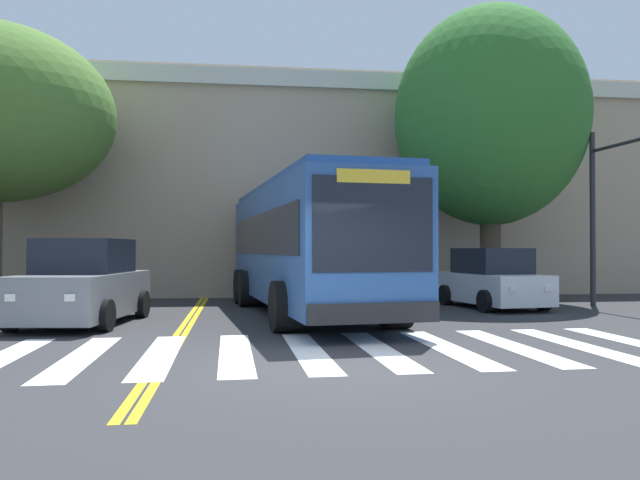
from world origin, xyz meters
name	(u,v)px	position (x,y,z in m)	size (l,w,h in m)	color
ground_plane	(340,366)	(0.00, 0.00, 0.00)	(120.00, 120.00, 0.00)	#303033
crosswalk	(308,351)	(-0.30, 1.35, 0.00)	(12.41, 4.30, 0.01)	white
lane_line_yellow_inner	(206,293)	(-2.63, 15.35, 0.00)	(0.12, 36.00, 0.01)	gold
lane_line_yellow_outer	(210,293)	(-2.47, 15.35, 0.00)	(0.12, 36.00, 0.01)	gold
city_bus	(306,245)	(0.31, 7.20, 1.79)	(3.75, 11.04, 3.33)	#2D5699
car_grey_near_lane	(83,285)	(-4.87, 5.72, 0.86)	(2.56, 4.42, 1.90)	slate
car_white_far_lane	(492,280)	(5.75, 8.15, 0.79)	(2.34, 3.91, 1.70)	white
car_silver_behind_bus	(313,269)	(1.74, 17.33, 0.81)	(2.07, 3.85, 1.77)	#B7BABF
traffic_light_near_corner	(623,187)	(9.07, 7.04, 3.39)	(0.38, 3.37, 5.14)	#28282D
street_tree_curbside_large	(490,117)	(6.57, 10.19, 5.91)	(8.48, 8.46, 9.43)	#4C3D2D
building_facade	(346,192)	(2.96, 16.18, 4.02)	(39.26, 6.97, 8.02)	tan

